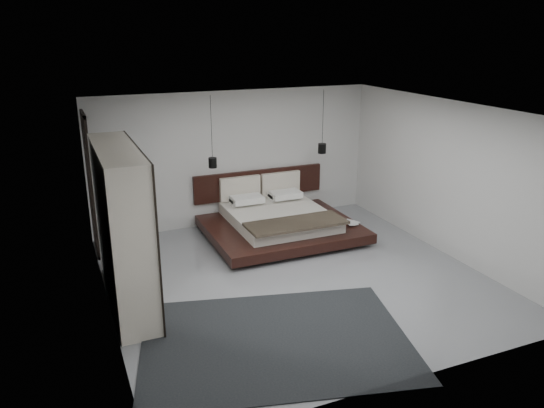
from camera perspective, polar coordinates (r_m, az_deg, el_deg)
name	(u,v)px	position (r m, az deg, el deg)	size (l,w,h in m)	color
floor	(295,277)	(9.00, 2.54, -7.88)	(6.00, 6.00, 0.00)	gray
ceiling	(298,110)	(8.16, 2.82, 10.06)	(6.00, 6.00, 0.00)	white
wall_back	(235,158)	(11.16, -3.97, 4.96)	(6.00, 6.00, 0.00)	silver
wall_front	(413,274)	(6.09, 14.96, -7.28)	(6.00, 6.00, 0.00)	silver
wall_left	(102,223)	(7.73, -17.86, -2.00)	(6.00, 6.00, 0.00)	silver
wall_right	(447,178)	(10.09, 18.27, 2.63)	(6.00, 6.00, 0.00)	silver
lattice_screen	(91,185)	(10.10, -18.93, 1.99)	(0.05, 0.90, 2.60)	black
bed	(279,221)	(10.67, 0.71, -1.82)	(2.91, 2.45, 1.10)	black
book_lower	(347,224)	(10.63, 8.09, -2.14)	(0.24, 0.32, 0.03)	#99724C
book_upper	(347,223)	(10.59, 8.08, -2.08)	(0.20, 0.27, 0.02)	#99724C
pendant_left	(213,162)	(10.35, -6.41, 4.48)	(0.16, 0.16, 1.39)	black
pendant_right	(322,148)	(11.22, 5.40, 6.00)	(0.17, 0.17, 1.32)	black
wardrobe	(123,228)	(8.04, -15.76, -2.50)	(0.58, 2.46, 2.41)	silver
rug	(276,340)	(7.31, 0.38, -14.47)	(3.54, 2.53, 0.02)	black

